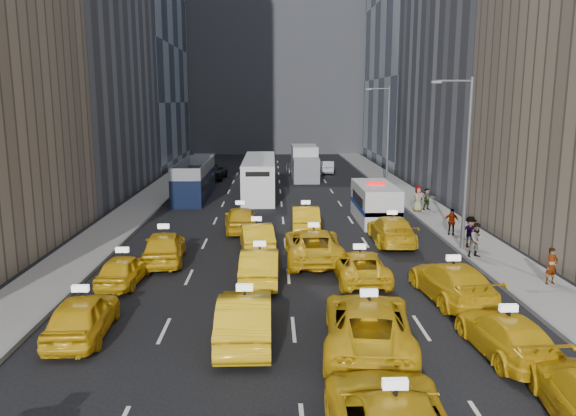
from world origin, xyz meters
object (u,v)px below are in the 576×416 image
Objects in this scene: city_bus at (259,177)px; pedestrian_0 at (552,266)px; double_decker at (194,180)px; nypd_van at (375,204)px; box_truck at (305,163)px.

pedestrian_0 is at bearing -64.53° from city_bus.
city_bus is 7.73× the size of pedestrian_0.
city_bus is at bearing 4.10° from double_decker.
nypd_van is 16.22m from double_decker.
city_bus is (5.28, 0.99, 0.09)m from double_decker.
nypd_van is 20.45m from box_truck.
pedestrian_0 is at bearing -58.03° from double_decker.
box_truck is at bearing 41.20° from double_decker.
double_decker reaches higher than pedestrian_0.
city_bus is 10.53m from box_truck.
box_truck reaches higher than city_bus.
box_truck is (-3.45, 20.16, 0.44)m from nypd_van.
double_decker is 0.85× the size of city_bus.
double_decker is 6.57× the size of pedestrian_0.
city_bus is at bearing 103.87° from pedestrian_0.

